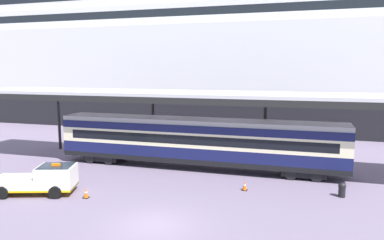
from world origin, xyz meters
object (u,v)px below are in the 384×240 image
at_px(quay_bollard, 342,189).
at_px(service_truck, 42,179).
at_px(train_carriage, 197,141).
at_px(cruise_ship, 228,39).
at_px(traffic_cone_mid, 245,186).
at_px(traffic_cone_near, 86,193).

bearing_deg(quay_bollard, service_truck, -165.34).
relative_size(train_carriage, quay_bollard, 24.39).
bearing_deg(cruise_ship, quay_bollard, -67.58).
bearing_deg(quay_bollard, cruise_ship, 112.42).
bearing_deg(traffic_cone_mid, quay_bollard, 4.57).
distance_m(service_truck, traffic_cone_near, 3.25).
height_order(service_truck, traffic_cone_near, service_truck).
bearing_deg(traffic_cone_near, traffic_cone_mid, 24.74).
height_order(service_truck, quay_bollard, service_truck).
bearing_deg(quay_bollard, traffic_cone_near, -162.75).
bearing_deg(service_truck, traffic_cone_near, 1.24).
relative_size(cruise_ship, traffic_cone_mid, 228.95).
height_order(cruise_ship, traffic_cone_near, cruise_ship).
bearing_deg(traffic_cone_mid, traffic_cone_near, -155.26).
height_order(traffic_cone_near, quay_bollard, quay_bollard).
bearing_deg(train_carriage, service_truck, -132.13).
bearing_deg(cruise_ship, traffic_cone_near, -91.80).
relative_size(traffic_cone_near, traffic_cone_mid, 1.01).
xyz_separation_m(cruise_ship, quay_bollard, (14.36, -34.80, -12.31)).
bearing_deg(traffic_cone_near, quay_bollard, 17.25).
height_order(cruise_ship, traffic_cone_mid, cruise_ship).
height_order(train_carriage, traffic_cone_mid, train_carriage).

